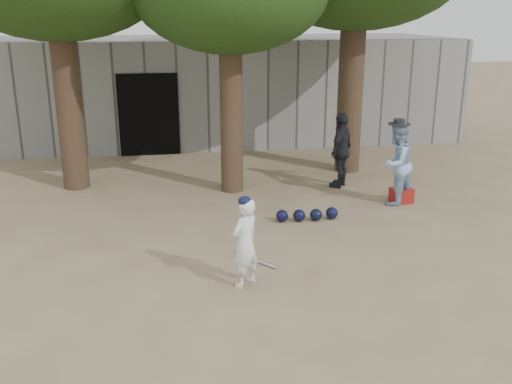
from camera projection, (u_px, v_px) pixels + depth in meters
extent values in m
plane|color=#937C5E|center=(227.00, 275.00, 8.47)|extent=(70.00, 70.00, 0.00)
imported|color=white|center=(245.00, 243.00, 7.97)|extent=(0.56, 0.54, 1.29)
imported|color=#8EB5DC|center=(396.00, 164.00, 11.40)|extent=(1.03, 0.99, 1.67)
imported|color=black|center=(341.00, 150.00, 12.55)|extent=(0.92, 1.02, 1.66)
cube|color=maroon|center=(401.00, 195.00, 11.66)|extent=(0.45, 0.36, 0.30)
cube|color=gray|center=(193.00, 98.00, 15.55)|extent=(16.00, 0.35, 3.00)
cube|color=black|center=(149.00, 115.00, 15.30)|extent=(1.60, 0.08, 2.20)
cube|color=slate|center=(188.00, 87.00, 17.90)|extent=(16.00, 5.00, 3.00)
sphere|color=black|center=(282.00, 216.00, 10.59)|extent=(0.23, 0.23, 0.23)
sphere|color=black|center=(299.00, 215.00, 10.61)|extent=(0.23, 0.23, 0.23)
sphere|color=black|center=(316.00, 215.00, 10.65)|extent=(0.23, 0.23, 0.23)
sphere|color=black|center=(332.00, 213.00, 10.74)|extent=(0.23, 0.23, 0.23)
cylinder|color=silver|center=(247.00, 259.00, 8.94)|extent=(0.26, 0.70, 0.06)
cylinder|color=silver|center=(259.00, 262.00, 8.86)|extent=(0.51, 0.58, 0.06)
cylinder|color=brown|center=(65.00, 61.00, 11.92)|extent=(0.56, 0.56, 5.50)
cylinder|color=brown|center=(231.00, 75.00, 11.77)|extent=(0.48, 0.48, 5.00)
cylinder|color=brown|center=(352.00, 50.00, 13.24)|extent=(0.60, 0.60, 5.80)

